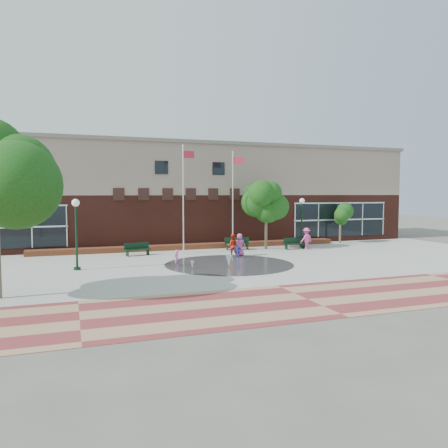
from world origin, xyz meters
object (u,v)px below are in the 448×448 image
object	(u,v)px
child_splash	(176,258)
flagpole_right	(233,195)
bench_left	(138,252)
trash_can	(304,242)
flagpole_left	(184,193)

from	to	relation	value
child_splash	flagpole_right	bearing A→B (deg)	-179.69
bench_left	trash_can	bearing A→B (deg)	-12.32
flagpole_left	trash_can	distance (m)	11.32
bench_left	child_splash	world-z (taller)	child_splash
bench_left	trash_can	xyz separation A→B (m)	(14.07, -0.17, 0.19)
flagpole_right	bench_left	xyz separation A→B (m)	(-7.91, -0.69, -4.20)
trash_can	flagpole_left	bearing A→B (deg)	179.84
trash_can	child_splash	xyz separation A→B (m)	(-12.42, -5.41, 0.03)
flagpole_right	child_splash	distance (m)	9.71
flagpole_left	bench_left	bearing A→B (deg)	175.09
flagpole_left	child_splash	xyz separation A→B (m)	(-1.89, -5.44, -4.12)
bench_left	trash_can	world-z (taller)	trash_can
child_splash	trash_can	bearing A→B (deg)	158.80
bench_left	trash_can	distance (m)	14.08
flagpole_left	child_splash	bearing A→B (deg)	-111.82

